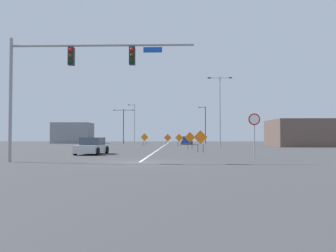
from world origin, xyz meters
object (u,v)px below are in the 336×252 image
(street_lamp_near_right, at_px, (205,123))
(car_blue_near, at_px, (187,141))
(construction_sign_median_far, at_px, (144,138))
(stop_sign, at_px, (254,127))
(construction_sign_left_lane, at_px, (179,138))
(traffic_signal_assembly, at_px, (69,69))
(car_silver_distant, at_px, (92,147))
(street_lamp_far_right, at_px, (220,106))
(street_lamp_mid_right, at_px, (123,123))
(construction_sign_right_lane, at_px, (168,138))
(construction_sign_right_shoulder, at_px, (190,138))
(street_lamp_near_left, at_px, (134,122))
(construction_sign_left_shoulder, at_px, (200,138))

(street_lamp_near_right, relative_size, car_blue_near, 1.73)
(construction_sign_median_far, bearing_deg, stop_sign, -71.91)
(construction_sign_left_lane, relative_size, car_blue_near, 0.42)
(stop_sign, bearing_deg, traffic_signal_assembly, -168.12)
(car_blue_near, distance_m, car_silver_distant, 36.05)
(street_lamp_far_right, bearing_deg, construction_sign_median_far, 153.49)
(street_lamp_mid_right, distance_m, construction_sign_median_far, 17.95)
(construction_sign_median_far, bearing_deg, construction_sign_right_lane, 54.15)
(traffic_signal_assembly, bearing_deg, construction_sign_right_shoulder, 68.60)
(street_lamp_near_left, height_order, construction_sign_median_far, street_lamp_near_left)
(street_lamp_near_right, relative_size, construction_sign_median_far, 3.99)
(stop_sign, height_order, car_blue_near, stop_sign)
(construction_sign_right_lane, xyz_separation_m, construction_sign_median_far, (-3.56, -4.93, 0.06))
(construction_sign_left_shoulder, xyz_separation_m, construction_sign_median_far, (-7.47, 21.42, -0.06))
(traffic_signal_assembly, relative_size, construction_sign_right_shoulder, 5.37)
(street_lamp_far_right, distance_m, construction_sign_left_lane, 8.77)
(street_lamp_near_right, distance_m, construction_sign_right_lane, 16.82)
(street_lamp_near_right, distance_m, car_blue_near, 11.41)
(street_lamp_mid_right, bearing_deg, construction_sign_median_far, -69.87)
(street_lamp_near_right, distance_m, construction_sign_median_far, 22.76)
(street_lamp_far_right, relative_size, car_silver_distant, 2.29)
(stop_sign, relative_size, construction_sign_left_lane, 1.56)
(construction_sign_left_shoulder, relative_size, car_silver_distant, 0.48)
(construction_sign_left_lane, relative_size, construction_sign_right_shoulder, 0.95)
(street_lamp_near_left, distance_m, car_blue_near, 18.10)
(traffic_signal_assembly, height_order, street_lamp_far_right, street_lamp_far_right)
(construction_sign_left_lane, height_order, construction_sign_median_far, construction_sign_median_far)
(street_lamp_mid_right, bearing_deg, car_silver_distant, -84.29)
(stop_sign, distance_m, street_lamp_mid_right, 50.80)
(construction_sign_left_lane, bearing_deg, street_lamp_near_left, 113.29)
(street_lamp_near_left, xyz_separation_m, car_silver_distant, (2.77, -48.09, -4.16))
(street_lamp_near_left, bearing_deg, street_lamp_mid_right, -103.00)
(car_blue_near, bearing_deg, construction_sign_right_shoulder, -90.77)
(traffic_signal_assembly, xyz_separation_m, street_lamp_far_right, (12.41, 28.19, 0.30))
(car_silver_distant, bearing_deg, construction_sign_left_lane, 73.12)
(construction_sign_right_shoulder, bearing_deg, construction_sign_median_far, 115.97)
(street_lamp_near_left, bearing_deg, traffic_signal_assembly, -86.40)
(street_lamp_near_right, xyz_separation_m, street_lamp_far_right, (0.09, -25.20, 1.40))
(street_lamp_mid_right, xyz_separation_m, construction_sign_left_shoulder, (13.55, -38.02, -3.05))
(stop_sign, bearing_deg, construction_sign_right_lane, 100.46)
(street_lamp_mid_right, xyz_separation_m, street_lamp_far_right, (17.39, -22.24, 1.40))
(construction_sign_right_shoulder, bearing_deg, car_blue_near, 89.23)
(street_lamp_far_right, relative_size, construction_sign_left_shoulder, 4.78)
(car_blue_near, xyz_separation_m, car_silver_distant, (-8.95, -34.92, -0.05))
(construction_sign_left_shoulder, bearing_deg, traffic_signal_assembly, -124.60)
(stop_sign, xyz_separation_m, construction_sign_right_shoulder, (-3.53, 17.61, -0.81))
(construction_sign_left_lane, relative_size, construction_sign_left_shoulder, 0.92)
(street_lamp_near_right, bearing_deg, construction_sign_median_far, -119.84)
(stop_sign, bearing_deg, construction_sign_left_shoulder, 105.64)
(car_silver_distant, bearing_deg, construction_sign_left_shoulder, 22.66)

